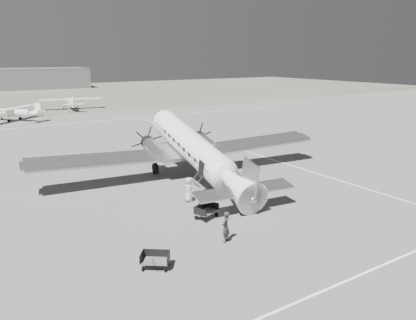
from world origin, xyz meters
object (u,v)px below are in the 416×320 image
object	(u,v)px
hangar_main	(19,79)
baggage_cart_near	(206,212)
light_plane_right	(71,103)
ground_crew	(226,227)
dc3_airliner	(195,151)
passenger	(189,190)
baggage_cart_far	(155,261)
ramp_agent	(202,200)
light_plane_left	(15,114)

from	to	relation	value
hangar_main	baggage_cart_near	size ratio (longest dim) A/B	26.07
hangar_main	light_plane_right	world-z (taller)	hangar_main
ground_crew	dc3_airliner	bearing A→B (deg)	-148.37
hangar_main	passenger	bearing A→B (deg)	-93.01
light_plane_right	baggage_cart_near	xyz separation A→B (m)	(-7.20, -61.58, -0.77)
baggage_cart_far	ramp_agent	world-z (taller)	ramp_agent
light_plane_right	ramp_agent	distance (m)	60.79
baggage_cart_far	light_plane_right	bearing A→B (deg)	115.40
passenger	ramp_agent	bearing A→B (deg)	-170.21
light_plane_right	ground_crew	xyz separation A→B (m)	(-8.12, -65.07, -0.33)
ramp_agent	passenger	distance (m)	2.16
hangar_main	ground_crew	distance (m)	127.80
dc3_airliner	baggage_cart_near	distance (m)	8.65
light_plane_left	light_plane_right	size ratio (longest dim) A/B	0.97
dc3_airliner	passenger	world-z (taller)	dc3_airliner
light_plane_left	baggage_cart_near	size ratio (longest dim) A/B	7.12
dc3_airliner	ground_crew	world-z (taller)	dc3_airliner
dc3_airliner	passenger	xyz separation A→B (m)	(-3.08, -4.22, -1.63)
ground_crew	baggage_cart_far	bearing A→B (deg)	-28.64
light_plane_left	ramp_agent	distance (m)	50.52
light_plane_left	baggage_cart_far	xyz separation A→B (m)	(-1.25, -55.55, -0.78)
baggage_cart_near	ground_crew	distance (m)	3.63
passenger	dc3_airliner	bearing A→B (deg)	-20.45
baggage_cart_far	passenger	distance (m)	9.63
light_plane_left	ramp_agent	size ratio (longest dim) A/B	6.84
light_plane_left	passenger	distance (m)	48.40
hangar_main	light_plane_right	xyz separation A→B (m)	(0.28, -62.47, -2.07)
hangar_main	light_plane_right	distance (m)	62.51
light_plane_left	light_plane_right	xyz separation A→B (m)	(11.52, 10.10, 0.04)
ground_crew	light_plane_right	bearing A→B (deg)	-132.97
light_plane_left	baggage_cart_near	bearing A→B (deg)	-128.85
light_plane_right	baggage_cart_near	distance (m)	62.01
light_plane_right	baggage_cart_far	xyz separation A→B (m)	(-12.76, -65.65, -0.81)
light_plane_left	ramp_agent	xyz separation A→B (m)	(4.67, -50.30, -0.35)
light_plane_right	passenger	world-z (taller)	light_plane_right
dc3_airliner	passenger	distance (m)	5.47
hangar_main	dc3_airliner	size ratio (longest dim) A/B	1.58
ramp_agent	passenger	bearing A→B (deg)	-5.78
light_plane_left	passenger	bearing A→B (deg)	-127.84
baggage_cart_far	passenger	size ratio (longest dim) A/B	0.81
hangar_main	ramp_agent	distance (m)	123.08
light_plane_left	baggage_cart_far	distance (m)	55.57
hangar_main	baggage_cart_far	size ratio (longest dim) A/B	28.81
baggage_cart_far	ground_crew	bearing A→B (deg)	43.61
dc3_airliner	light_plane_left	world-z (taller)	dc3_airliner
baggage_cart_near	ground_crew	xyz separation A→B (m)	(-0.92, -3.48, 0.44)
baggage_cart_near	baggage_cart_far	bearing A→B (deg)	-165.37
ramp_agent	passenger	xyz separation A→B (m)	(0.22, 2.15, 0.06)
hangar_main	light_plane_left	distance (m)	73.47
dc3_airliner	light_plane_right	size ratio (longest dim) A/B	2.25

